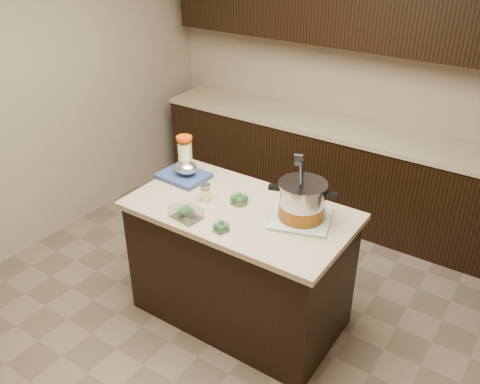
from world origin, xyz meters
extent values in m
plane|color=brown|center=(0.00, 0.00, 0.00)|extent=(4.00, 4.00, 0.00)
cube|color=tan|center=(0.00, 2.00, 1.35)|extent=(4.00, 0.04, 2.70)
cube|color=tan|center=(-2.00, 0.00, 1.35)|extent=(0.04, 4.00, 2.70)
cube|color=black|center=(0.00, 1.70, 0.43)|extent=(3.60, 0.60, 0.86)
cube|color=tan|center=(0.00, 1.70, 0.88)|extent=(3.60, 0.63, 0.04)
cube|color=black|center=(0.00, 1.82, 1.95)|extent=(3.60, 0.35, 0.75)
cube|color=black|center=(0.00, 0.00, 0.43)|extent=(1.40, 0.75, 0.86)
cube|color=tan|center=(0.00, 0.00, 0.88)|extent=(1.46, 0.81, 0.04)
cube|color=#628D5F|center=(0.39, 0.10, 0.91)|extent=(0.45, 0.45, 0.02)
cylinder|color=#B7B7BC|center=(0.39, 0.10, 1.03)|extent=(0.35, 0.35, 0.22)
cylinder|color=brown|center=(0.39, 0.10, 0.97)|extent=(0.36, 0.36, 0.09)
cylinder|color=#B7B7BC|center=(0.39, 0.10, 1.15)|extent=(0.38, 0.38, 0.02)
cube|color=black|center=(0.22, 0.05, 1.10)|extent=(0.08, 0.05, 0.03)
cube|color=black|center=(0.56, 0.15, 1.10)|extent=(0.08, 0.05, 0.03)
cylinder|color=black|center=(0.39, 0.07, 1.21)|extent=(0.06, 0.12, 0.27)
cylinder|color=#F3F194|center=(-0.62, 0.21, 1.01)|extent=(0.11, 0.11, 0.23)
cylinder|color=white|center=(-0.62, 0.21, 1.03)|extent=(0.13, 0.13, 0.26)
cylinder|color=#E53C04|center=(-0.62, 0.21, 1.17)|extent=(0.13, 0.13, 0.02)
cylinder|color=#F3F194|center=(-0.25, -0.04, 0.94)|extent=(0.08, 0.08, 0.08)
cylinder|color=white|center=(-0.25, -0.04, 0.95)|extent=(0.09, 0.09, 0.10)
cylinder|color=silver|center=(-0.25, -0.04, 1.01)|extent=(0.09, 0.09, 0.02)
cylinder|color=silver|center=(-0.04, 0.05, 0.93)|extent=(0.16, 0.16, 0.06)
cylinder|color=silver|center=(0.05, -0.28, 0.92)|extent=(0.13, 0.13, 0.05)
cube|color=silver|center=(-0.22, -0.28, 0.93)|extent=(0.21, 0.16, 0.07)
cube|color=navy|center=(-0.57, 0.12, 0.92)|extent=(0.35, 0.28, 0.03)
ellipsoid|color=silver|center=(-0.55, 0.12, 0.98)|extent=(0.17, 0.14, 0.09)
camera|label=1|loc=(1.57, -2.33, 2.60)|focal=38.00mm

